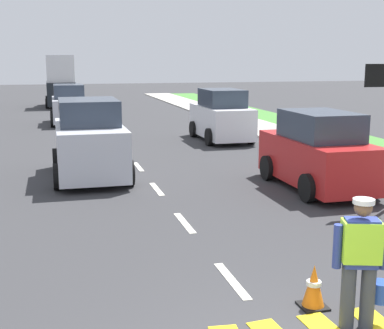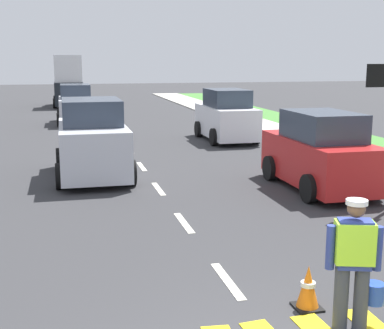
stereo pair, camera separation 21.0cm
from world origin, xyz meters
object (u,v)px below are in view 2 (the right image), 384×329
object	(u,v)px
car_parked_curbside	(320,154)
road_worker	(355,259)
car_parked_far	(226,117)
delivery_truck	(68,83)
traffic_cone_near	(308,287)
car_oncoming_second	(76,105)
car_oncoming_lead	(93,141)

from	to	relation	value
car_parked_curbside	road_worker	bearing A→B (deg)	-113.53
car_parked_far	car_parked_curbside	xyz separation A→B (m)	(-0.14, -8.57, -0.05)
delivery_truck	car_parked_curbside	distance (m)	27.08
traffic_cone_near	car_parked_far	size ratio (longest dim) A/B	0.15
road_worker	car_parked_far	xyz separation A→B (m)	(3.11, 15.41, 0.04)
traffic_cone_near	delivery_truck	bearing A→B (deg)	94.62
car_oncoming_second	car_parked_curbside	xyz separation A→B (m)	(5.69, -16.06, -0.01)
car_parked_curbside	car_oncoming_lead	bearing A→B (deg)	153.45
road_worker	delivery_truck	distance (m)	33.40
road_worker	car_oncoming_lead	size ratio (longest dim) A/B	0.42
delivery_truck	car_oncoming_second	distance (m)	10.39
road_worker	traffic_cone_near	size ratio (longest dim) A/B	2.77
car_oncoming_second	car_parked_far	world-z (taller)	car_parked_far
road_worker	car_parked_far	world-z (taller)	car_parked_far
road_worker	traffic_cone_near	xyz separation A→B (m)	(-0.28, 0.66, -0.63)
car_oncoming_second	delivery_truck	bearing A→B (deg)	91.10
traffic_cone_near	car_parked_curbside	size ratio (longest dim) A/B	0.15
traffic_cone_near	car_oncoming_lead	xyz separation A→B (m)	(-2.32, 8.96, 0.73)
car_parked_far	car_oncoming_lead	xyz separation A→B (m)	(-5.71, -5.78, 0.05)
traffic_cone_near	delivery_truck	xyz separation A→B (m)	(-2.64, 32.60, 1.31)
car_oncoming_second	car_oncoming_lead	bearing A→B (deg)	-89.50
car_parked_curbside	car_oncoming_lead	xyz separation A→B (m)	(-5.57, 2.79, 0.10)
car_parked_far	road_worker	bearing A→B (deg)	-101.43
car_parked_curbside	car_parked_far	bearing A→B (deg)	89.09
traffic_cone_near	car_parked_curbside	xyz separation A→B (m)	(3.25, 6.18, 0.63)
car_parked_curbside	car_oncoming_second	bearing A→B (deg)	109.51
road_worker	delivery_truck	size ratio (longest dim) A/B	0.36
delivery_truck	car_parked_far	world-z (taller)	delivery_truck
car_oncoming_second	car_parked_curbside	size ratio (longest dim) A/B	1.01
car_oncoming_lead	road_worker	bearing A→B (deg)	-74.91
road_worker	car_oncoming_second	world-z (taller)	car_oncoming_second
traffic_cone_near	car_oncoming_lead	distance (m)	9.29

